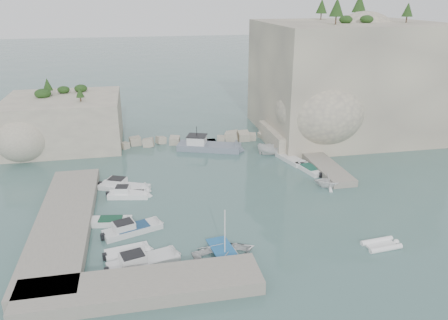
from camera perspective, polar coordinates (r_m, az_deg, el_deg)
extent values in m
plane|color=#4A706C|center=(46.16, 1.49, -6.09)|extent=(400.00, 400.00, 0.00)
cube|color=beige|center=(71.95, 15.70, 10.17)|extent=(26.00, 22.00, 17.00)
cube|color=beige|center=(65.25, 9.15, 3.06)|extent=(8.00, 10.00, 2.50)
cube|color=beige|center=(68.20, -20.12, 4.78)|extent=(16.00, 14.00, 7.00)
cube|color=#9E9689|center=(44.72, -20.15, -7.63)|extent=(5.00, 24.00, 1.10)
cube|color=#9E9689|center=(34.29, -10.71, -16.02)|extent=(18.00, 4.00, 1.10)
cube|color=#9E9689|center=(58.73, 12.22, -0.07)|extent=(3.00, 16.00, 0.80)
cube|color=beige|center=(65.81, -3.63, 2.94)|extent=(28.00, 3.00, 1.40)
imported|color=silver|center=(37.94, 0.11, -12.60)|extent=(6.01, 4.68, 1.14)
imported|color=white|center=(52.03, 13.47, -3.45)|extent=(4.20, 3.92, 1.78)
imported|color=white|center=(61.13, 6.56, 0.72)|extent=(5.02, 2.92, 1.83)
cylinder|color=white|center=(36.54, 0.11, -9.11)|extent=(0.10, 0.10, 4.20)
cone|color=#1E4219|center=(64.20, 14.54, 18.79)|extent=(1.96, 1.96, 2.45)
cone|color=#1E4219|center=(75.81, 17.29, 19.00)|extent=(2.24, 2.24, 2.80)
cone|color=#1E4219|center=(71.83, 22.89, 17.67)|extent=(1.57, 1.57, 1.96)
cone|color=#1E4219|center=(76.37, 12.65, 19.03)|extent=(1.79, 1.79, 2.24)
cone|color=#1E4219|center=(69.35, -22.08, 9.16)|extent=(1.40, 1.40, 1.75)
cone|color=#1E4219|center=(63.80, -18.32, 8.42)|extent=(1.12, 1.12, 1.40)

